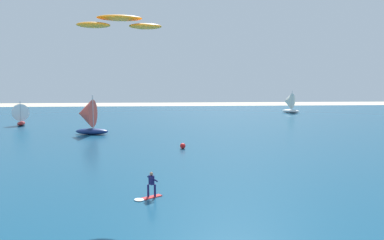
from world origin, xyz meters
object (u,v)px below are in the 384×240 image
(sailboat_near_shore, at_px, (21,114))
(kite, at_px, (120,23))
(sailboat_anchored_offshore, at_px, (87,117))
(kitesurfer, at_px, (149,189))
(marker_buoy, at_px, (183,146))
(sailboat_leading, at_px, (289,103))

(sailboat_near_shore, bearing_deg, kite, -61.50)
(kite, height_order, sailboat_anchored_offshore, kite)
(kitesurfer, xyz_separation_m, marker_buoy, (2.93, 17.26, -0.30))
(sailboat_leading, relative_size, sailboat_anchored_offshore, 0.88)
(sailboat_leading, xyz_separation_m, sailboat_anchored_offshore, (-37.04, -29.76, 0.28))
(kitesurfer, distance_m, kite, 11.46)
(kitesurfer, bearing_deg, kite, 123.17)
(sailboat_anchored_offshore, bearing_deg, marker_buoy, -42.63)
(kite, relative_size, sailboat_anchored_offshore, 1.13)
(marker_buoy, bearing_deg, sailboat_leading, 59.06)
(kite, distance_m, marker_buoy, 18.71)
(sailboat_anchored_offshore, height_order, marker_buoy, sailboat_anchored_offshore)
(kite, height_order, sailboat_near_shore, kite)
(kitesurfer, bearing_deg, sailboat_near_shore, 118.87)
(sailboat_anchored_offshore, bearing_deg, sailboat_leading, 38.78)
(sailboat_anchored_offshore, xyz_separation_m, marker_buoy, (12.37, -11.39, -2.13))
(sailboat_anchored_offshore, relative_size, sailboat_near_shore, 1.38)
(kite, bearing_deg, marker_buoy, 70.84)
(sailboat_leading, xyz_separation_m, sailboat_near_shore, (-49.72, -18.28, -0.38))
(sailboat_anchored_offshore, distance_m, sailboat_near_shore, 17.11)
(kitesurfer, distance_m, marker_buoy, 17.50)
(sailboat_leading, bearing_deg, marker_buoy, -120.94)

